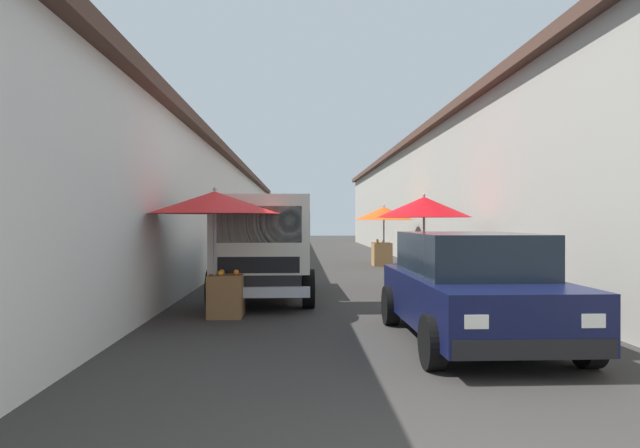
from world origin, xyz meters
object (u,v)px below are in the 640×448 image
Objects in this scene: fruit_stall_near_left at (426,219)px; delivery_truck at (263,250)px; hatchback_car at (471,287)px; vendor_by_crates at (254,246)px; plastic_stool at (408,272)px; parked_scooter at (263,260)px; fruit_stall_far_right at (384,220)px; fruit_stall_far_left at (216,216)px.

delivery_truck is at bearing 116.15° from fruit_stall_near_left.
vendor_by_crates reaches higher than hatchback_car.
plastic_stool is at bearing -3.90° from hatchback_car.
vendor_by_crates is 3.97m from plastic_stool.
parked_scooter is 3.89× the size of plastic_stool.
vendor_by_crates is (-5.92, 4.22, -0.66)m from fruit_stall_far_right.
plastic_stool is at bearing -123.57° from parked_scooter.
fruit_stall_near_left reaches higher than plastic_stool.
fruit_stall_far_left is at bearing 177.42° from vendor_by_crates.
fruit_stall_far_right is 1.30× the size of parked_scooter.
plastic_stool is at bearing -93.22° from vendor_by_crates.
fruit_stall_near_left is 1.34× the size of vendor_by_crates.
fruit_stall_far_left is 5.02× the size of plastic_stool.
fruit_stall_far_right reaches higher than hatchback_car.
hatchback_car reaches higher than parked_scooter.
fruit_stall_near_left is at bearing -63.85° from delivery_truck.
fruit_stall_far_right reaches higher than vendor_by_crates.
delivery_truck is at bearing 39.18° from hatchback_car.
fruit_stall_near_left is at bearing -110.33° from vendor_by_crates.
delivery_truck is (3.69, 3.01, 0.30)m from hatchback_car.
fruit_stall_near_left reaches higher than fruit_stall_far_left.
delivery_truck reaches higher than hatchback_car.
fruit_stall_far_right reaches higher than parked_scooter.
fruit_stall_far_left is at bearing 138.71° from plastic_stool.
vendor_by_crates is 0.99× the size of parked_scooter.
fruit_stall_far_left is 0.97× the size of fruit_stall_near_left.
vendor_by_crates is (4.93, -0.22, -0.72)m from fruit_stall_far_left.
fruit_stall_near_left reaches higher than fruit_stall_far_right.
plastic_stool is at bearing -41.29° from fruit_stall_far_left.
fruit_stall_far_right is 6.28m from plastic_stool.
hatchback_car is 0.79× the size of delivery_truck.
delivery_truck is (1.63, -0.67, -0.65)m from fruit_stall_far_left.
fruit_stall_far_left is 0.56× the size of hatchback_car.
fruit_stall_far_left is 4.32m from hatchback_car.
delivery_truck is 3.33m from vendor_by_crates.
fruit_stall_far_left is at bearing 60.77° from hatchback_car.
delivery_truck is 2.95× the size of vendor_by_crates.
parked_scooter is (2.31, -0.11, -0.53)m from vendor_by_crates.
fruit_stall_near_left is at bearing -172.59° from plastic_stool.
fruit_stall_near_left is at bearing -133.85° from parked_scooter.
hatchback_car reaches higher than plastic_stool.
fruit_stall_near_left is 5.65m from parked_scooter.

